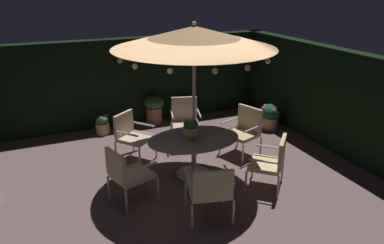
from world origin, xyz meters
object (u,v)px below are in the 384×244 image
object	(u,v)px
centerpiece_planter	(191,128)
patio_chair_southwest	(244,128)
patio_chair_north	(185,118)
potted_plant_back_center	(102,124)
potted_plant_back_right	(154,108)
patio_chair_south	(272,160)
potted_plant_right_far	(270,115)
patio_chair_east	(127,172)
patio_chair_southeast	(210,188)
potted_plant_right_near	(184,107)
patio_dining_table	(194,146)
patio_chair_northeast	(131,133)
patio_umbrella	(194,37)

from	to	relation	value
centerpiece_planter	patio_chair_southwest	bearing A→B (deg)	20.15
patio_chair_north	potted_plant_back_center	distance (m)	2.08
potted_plant_back_center	potted_plant_back_right	size ratio (longest dim) A/B	0.65
patio_chair_south	potted_plant_right_far	size ratio (longest dim) A/B	1.58
patio_chair_east	patio_chair_southwest	distance (m)	2.80
patio_chair_southeast	patio_chair_south	bearing A→B (deg)	16.76
potted_plant_right_far	potted_plant_right_near	bearing A→B (deg)	139.32
patio_chair_north	patio_chair_south	size ratio (longest dim) A/B	1.10
patio_chair_south	patio_chair_southwest	bearing A→B (deg)	78.02
patio_chair_southwest	patio_chair_east	bearing A→B (deg)	-161.87
potted_plant_back_right	centerpiece_planter	bearing A→B (deg)	-95.00
patio_dining_table	centerpiece_planter	world-z (taller)	centerpiece_planter
patio_chair_east	patio_chair_southwest	world-z (taller)	patio_chair_southwest
patio_chair_north	patio_chair_southeast	bearing A→B (deg)	-104.71
patio_chair_southeast	patio_chair_south	world-z (taller)	patio_chair_south
potted_plant_right_far	potted_plant_back_center	bearing A→B (deg)	161.74
patio_chair_southeast	potted_plant_back_center	distance (m)	4.13
patio_chair_northeast	patio_chair_southeast	xyz separation A→B (m)	(0.54, -2.45, -0.03)
patio_dining_table	patio_chair_north	bearing A→B (deg)	74.15
patio_umbrella	patio_chair_northeast	bearing A→B (deg)	128.54
patio_umbrella	patio_chair_southeast	size ratio (longest dim) A/B	3.04
patio_dining_table	potted_plant_back_center	size ratio (longest dim) A/B	3.67
potted_plant_right_far	patio_chair_southeast	bearing A→B (deg)	-136.81
patio_chair_northeast	patio_chair_southwest	world-z (taller)	patio_chair_southwest
patio_chair_north	patio_chair_southwest	size ratio (longest dim) A/B	1.06
patio_chair_north	patio_chair_south	xyz separation A→B (m)	(0.64, -2.30, -0.06)
patio_umbrella	patio_chair_southwest	distance (m)	2.41
patio_chair_northeast	patio_umbrella	bearing A→B (deg)	-51.46
patio_umbrella	patio_chair_southwest	size ratio (longest dim) A/B	2.84
potted_plant_right_near	potted_plant_back_right	xyz separation A→B (m)	(-0.79, 0.04, 0.07)
patio_chair_east	patio_chair_south	distance (m)	2.43
patio_umbrella	centerpiece_planter	xyz separation A→B (m)	(-0.09, -0.06, -1.54)
patio_chair_north	patio_dining_table	bearing A→B (deg)	-105.85
patio_chair_southeast	patio_chair_south	distance (m)	1.41
potted_plant_right_near	potted_plant_back_right	world-z (taller)	potted_plant_back_right
patio_chair_northeast	potted_plant_right_near	bearing A→B (deg)	44.02
patio_umbrella	patio_chair_southeast	world-z (taller)	patio_umbrella
potted_plant_right_near	potted_plant_right_far	distance (m)	2.21
patio_chair_southeast	patio_chair_southwest	size ratio (longest dim) A/B	0.93
centerpiece_planter	patio_chair_south	distance (m)	1.49
patio_umbrella	patio_chair_northeast	xyz separation A→B (m)	(-0.87, 1.09, -1.95)
potted_plant_back_center	potted_plant_right_near	world-z (taller)	potted_plant_right_near
patio_umbrella	patio_chair_southwest	xyz separation A→B (m)	(1.33, 0.46, -1.96)
patio_umbrella	patio_dining_table	bearing A→B (deg)	-170.30
patio_umbrella	potted_plant_back_center	distance (m)	3.71
patio_chair_north	potted_plant_back_right	size ratio (longest dim) A/B	1.46
centerpiece_planter	potted_plant_right_far	world-z (taller)	centerpiece_planter
centerpiece_planter	patio_dining_table	bearing A→B (deg)	33.29
patio_chair_southwest	potted_plant_right_near	size ratio (longest dim) A/B	1.63
centerpiece_planter	patio_chair_northeast	world-z (taller)	centerpiece_planter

